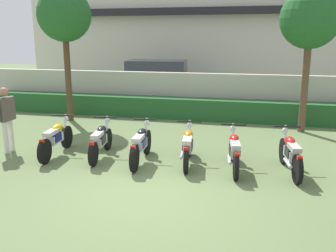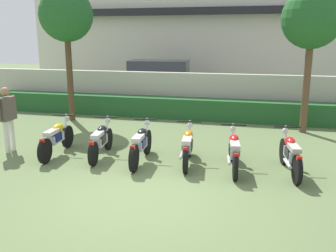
% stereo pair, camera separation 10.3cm
% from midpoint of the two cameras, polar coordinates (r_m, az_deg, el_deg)
% --- Properties ---
extents(ground, '(60.00, 60.00, 0.00)m').
position_cam_midpoint_polar(ground, '(7.40, -3.78, -10.26)').
color(ground, '#607547').
extents(building, '(21.66, 6.50, 8.01)m').
position_cam_midpoint_polar(building, '(23.13, 9.30, 15.88)').
color(building, beige).
rests_on(building, ground).
extents(compound_wall, '(20.58, 0.30, 1.63)m').
position_cam_midpoint_polar(compound_wall, '(14.40, 5.59, 4.79)').
color(compound_wall, '#BCB7A8').
rests_on(compound_wall, ground).
extents(hedge_row, '(16.46, 0.70, 0.76)m').
position_cam_midpoint_polar(hedge_row, '(13.79, 5.10, 2.58)').
color(hedge_row, '#235628').
rests_on(hedge_row, ground).
extents(parked_car, '(4.66, 2.44, 1.89)m').
position_cam_midpoint_polar(parked_car, '(17.76, -0.72, 6.90)').
color(parked_car, black).
rests_on(parked_car, ground).
extents(tree_near_inspector, '(1.84, 1.84, 4.62)m').
position_cam_midpoint_polar(tree_near_inspector, '(13.82, -15.04, 15.86)').
color(tree_near_inspector, '#4C3823').
rests_on(tree_near_inspector, ground).
extents(tree_far_side, '(1.82, 1.82, 4.41)m').
position_cam_midpoint_polar(tree_far_side, '(12.40, 21.32, 14.82)').
color(tree_far_side, brown).
rests_on(tree_far_side, ground).
extents(motorcycle_in_row_0, '(0.60, 1.95, 0.97)m').
position_cam_midpoint_polar(motorcycle_in_row_0, '(9.96, -16.35, -1.76)').
color(motorcycle_in_row_0, black).
rests_on(motorcycle_in_row_0, ground).
extents(motorcycle_in_row_1, '(0.60, 1.90, 0.95)m').
position_cam_midpoint_polar(motorcycle_in_row_1, '(9.55, -9.88, -2.12)').
color(motorcycle_in_row_1, black).
rests_on(motorcycle_in_row_1, ground).
extents(motorcycle_in_row_2, '(0.60, 1.98, 0.97)m').
position_cam_midpoint_polar(motorcycle_in_row_2, '(9.03, -3.83, -2.74)').
color(motorcycle_in_row_2, black).
rests_on(motorcycle_in_row_2, ground).
extents(motorcycle_in_row_3, '(0.60, 1.82, 0.96)m').
position_cam_midpoint_polar(motorcycle_in_row_3, '(8.90, 3.34, -3.06)').
color(motorcycle_in_row_3, black).
rests_on(motorcycle_in_row_3, ground).
extents(motorcycle_in_row_4, '(0.60, 1.89, 0.96)m').
position_cam_midpoint_polar(motorcycle_in_row_4, '(8.65, 10.32, -3.75)').
color(motorcycle_in_row_4, black).
rests_on(motorcycle_in_row_4, ground).
extents(motorcycle_in_row_5, '(0.60, 1.88, 0.97)m').
position_cam_midpoint_polar(motorcycle_in_row_5, '(8.73, 18.46, -4.05)').
color(motorcycle_in_row_5, black).
rests_on(motorcycle_in_row_5, ground).
extents(inspector_person, '(0.23, 0.69, 1.71)m').
position_cam_midpoint_polar(inspector_person, '(10.57, -23.03, 1.73)').
color(inspector_person, silver).
rests_on(inspector_person, ground).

